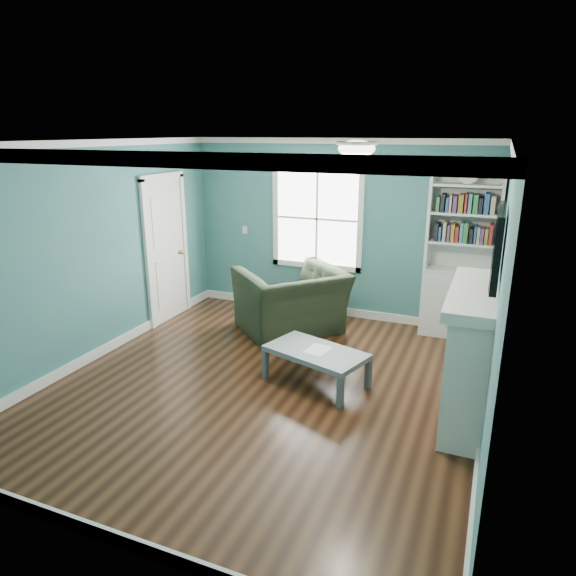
% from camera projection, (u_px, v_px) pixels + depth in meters
% --- Properties ---
extents(floor, '(5.00, 5.00, 0.00)m').
position_uv_depth(floor, '(266.00, 385.00, 5.69)').
color(floor, black).
rests_on(floor, ground).
extents(room_walls, '(5.00, 5.00, 5.00)m').
position_uv_depth(room_walls, '(264.00, 245.00, 5.22)').
color(room_walls, '#367376').
rests_on(room_walls, ground).
extents(trim, '(4.50, 5.00, 2.60)m').
position_uv_depth(trim, '(265.00, 278.00, 5.32)').
color(trim, white).
rests_on(trim, ground).
extents(window, '(1.40, 0.06, 1.50)m').
position_uv_depth(window, '(317.00, 219.00, 7.57)').
color(window, white).
rests_on(window, room_walls).
extents(bookshelf, '(0.90, 0.35, 2.31)m').
position_uv_depth(bookshelf, '(459.00, 270.00, 6.80)').
color(bookshelf, silver).
rests_on(bookshelf, ground).
extents(fireplace, '(0.44, 1.58, 1.30)m').
position_uv_depth(fireplace, '(471.00, 355.00, 4.92)').
color(fireplace, black).
rests_on(fireplace, ground).
extents(tv, '(0.06, 1.10, 0.65)m').
position_uv_depth(tv, '(498.00, 245.00, 4.55)').
color(tv, black).
rests_on(tv, fireplace).
extents(door, '(0.12, 0.98, 2.17)m').
position_uv_depth(door, '(166.00, 248.00, 7.42)').
color(door, silver).
rests_on(door, ground).
extents(ceiling_fixture, '(0.38, 0.38, 0.15)m').
position_uv_depth(ceiling_fixture, '(357.00, 147.00, 4.70)').
color(ceiling_fixture, white).
rests_on(ceiling_fixture, room_walls).
extents(light_switch, '(0.08, 0.01, 0.12)m').
position_uv_depth(light_switch, '(245.00, 230.00, 8.08)').
color(light_switch, white).
rests_on(light_switch, room_walls).
extents(recliner, '(1.55, 1.59, 1.18)m').
position_uv_depth(recliner, '(291.00, 291.00, 7.05)').
color(recliner, black).
rests_on(recliner, ground).
extents(coffee_table, '(1.21, 0.89, 0.39)m').
position_uv_depth(coffee_table, '(316.00, 354.00, 5.64)').
color(coffee_table, '#4E535D').
rests_on(coffee_table, ground).
extents(paper_sheet, '(0.28, 0.33, 0.00)m').
position_uv_depth(paper_sheet, '(318.00, 350.00, 5.62)').
color(paper_sheet, white).
rests_on(paper_sheet, coffee_table).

